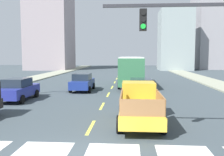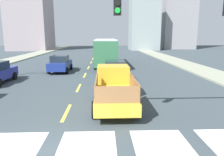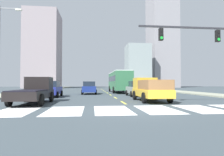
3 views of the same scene
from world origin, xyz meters
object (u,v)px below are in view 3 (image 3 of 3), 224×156
sedan_near_left (89,88)px  city_bus (119,80)px  pickup_dark (35,91)px  streetlight_left (1,47)px  sedan_mid (137,89)px  sedan_far (51,89)px  pickup_stakebed (149,90)px

sedan_near_left → city_bus: bearing=44.5°
pickup_dark → streetlight_left: size_ratio=0.58×
sedan_near_left → sedan_mid: same height
sedan_far → city_bus: bearing=47.8°
sedan_far → sedan_near_left: same height
sedan_near_left → sedan_mid: size_ratio=1.00×
pickup_stakebed → city_bus: city_bus is taller
pickup_dark → city_bus: city_bus is taller
pickup_stakebed → streetlight_left: streetlight_left is taller
pickup_stakebed → sedan_near_left: 12.04m
sedan_far → sedan_near_left: 6.72m
sedan_far → pickup_stakebed: bearing=-31.2°
pickup_dark → sedan_far: (-0.19, 6.55, -0.06)m
pickup_dark → sedan_near_left: 12.53m
city_bus → sedan_near_left: size_ratio=2.45×
city_bus → sedan_mid: (0.70, -9.38, -1.09)m
pickup_stakebed → sedan_mid: (0.35, 5.87, -0.08)m
city_bus → streetlight_left: bearing=-141.2°
sedan_far → pickup_dark: bearing=-88.4°
sedan_far → streetlight_left: (-4.45, -1.67, 4.11)m
pickup_dark → sedan_mid: (9.30, 6.91, -0.06)m
sedan_mid → pickup_dark: bearing=-143.4°
sedan_far → sedan_mid: same height
streetlight_left → sedan_mid: bearing=8.3°
streetlight_left → sedan_near_left: bearing=39.8°
pickup_stakebed → sedan_mid: bearing=88.9°
sedan_far → streetlight_left: bearing=-159.5°
city_bus → streetlight_left: size_ratio=1.20×
pickup_dark → city_bus: (8.61, 16.28, 1.03)m
sedan_near_left → sedan_far: bearing=-124.6°
sedan_near_left → sedan_mid: bearing=-40.4°
city_bus → sedan_mid: city_bus is taller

